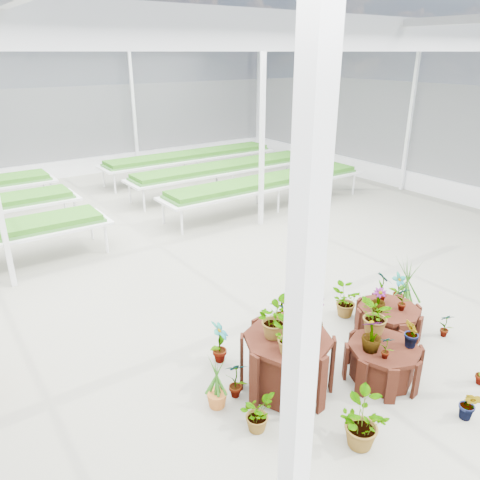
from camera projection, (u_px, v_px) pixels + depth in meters
ground_plane at (264, 329)px, 7.61m from camera, size 24.00×24.00×0.00m
greenhouse_shell at (267, 196)px, 6.77m from camera, size 18.00×24.00×4.50m
steel_frame at (267, 196)px, 6.77m from camera, size 18.00×24.00×4.50m
nursery_benches at (104, 199)px, 12.91m from camera, size 16.00×7.00×0.84m
plinth_tall at (287, 363)px, 6.13m from camera, size 1.32×1.32×0.81m
plinth_mid at (382, 363)px, 6.37m from camera, size 1.12×1.12×0.53m
plinth_low at (388, 320)px, 7.45m from camera, size 1.26×1.26×0.45m
nursery_plants at (336, 334)px, 6.49m from camera, size 4.47×3.20×1.42m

